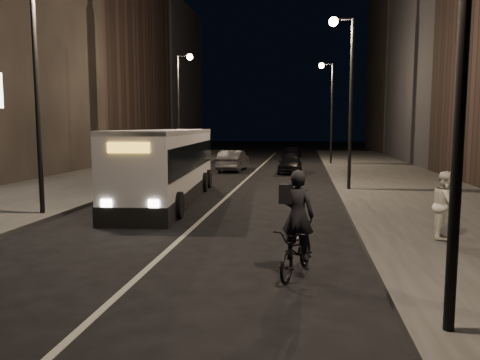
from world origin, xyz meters
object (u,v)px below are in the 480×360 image
(streetlight_left_near, at_px, (43,61))
(streetlight_left_far, at_px, (182,96))
(car_mid, at_px, (233,161))
(streetlight_right_mid, at_px, (346,80))
(cyclist_on_bicycle, at_px, (297,241))
(streetlight_right_far, at_px, (329,99))
(city_bus, at_px, (168,162))
(pedestrian_woman, at_px, (446,205))
(car_near, at_px, (290,164))
(car_far, at_px, (292,153))

(streetlight_left_near, xyz_separation_m, streetlight_left_far, (0.00, 18.00, 0.00))
(car_mid, bearing_deg, streetlight_left_near, 81.53)
(streetlight_right_mid, relative_size, cyclist_on_bicycle, 3.56)
(streetlight_right_far, xyz_separation_m, city_bus, (-7.68, -19.71, -3.71))
(streetlight_right_mid, xyz_separation_m, streetlight_left_far, (-10.66, 10.00, 0.00))
(streetlight_right_mid, xyz_separation_m, streetlight_right_far, (0.00, 16.00, 0.00))
(city_bus, bearing_deg, pedestrian_woman, -37.93)
(city_bus, xyz_separation_m, cyclist_on_bicycle, (5.67, -9.55, -0.89))
(streetlight_left_near, bearing_deg, car_near, 65.14)
(streetlight_right_far, distance_m, streetlight_left_near, 26.26)
(city_bus, distance_m, cyclist_on_bicycle, 11.14)
(car_mid, relative_size, car_far, 1.16)
(city_bus, bearing_deg, streetlight_right_mid, 21.17)
(streetlight_right_far, height_order, pedestrian_woman, streetlight_right_far)
(streetlight_right_mid, distance_m, car_near, 10.45)
(car_near, relative_size, car_far, 0.96)
(car_near, height_order, car_mid, car_mid)
(cyclist_on_bicycle, bearing_deg, streetlight_right_far, 102.48)
(car_near, bearing_deg, streetlight_right_mid, -69.75)
(city_bus, bearing_deg, car_far, 76.15)
(streetlight_right_far, relative_size, car_mid, 1.81)
(cyclist_on_bicycle, relative_size, car_mid, 0.51)
(pedestrian_woman, bearing_deg, streetlight_left_far, 47.83)
(city_bus, relative_size, pedestrian_woman, 6.23)
(streetlight_right_mid, height_order, city_bus, streetlight_right_mid)
(streetlight_right_far, height_order, cyclist_on_bicycle, streetlight_right_far)
(cyclist_on_bicycle, xyz_separation_m, pedestrian_woman, (3.90, 3.25, 0.31))
(pedestrian_woman, distance_m, car_far, 34.63)
(pedestrian_woman, relative_size, car_near, 0.49)
(streetlight_left_far, bearing_deg, car_near, -8.22)
(streetlight_right_far, height_order, car_far, streetlight_right_far)
(car_near, bearing_deg, pedestrian_woman, -73.46)
(streetlight_right_far, distance_m, cyclist_on_bicycle, 29.68)
(streetlight_right_far, height_order, car_near, streetlight_right_far)
(city_bus, distance_m, car_mid, 13.84)
(streetlight_right_mid, xyz_separation_m, streetlight_left_near, (-10.66, -8.00, 0.00))
(streetlight_left_far, relative_size, city_bus, 0.71)
(city_bus, xyz_separation_m, pedestrian_woman, (9.57, -6.29, -0.57))
(pedestrian_woman, relative_size, car_far, 0.47)
(streetlight_right_mid, distance_m, city_bus, 9.30)
(streetlight_left_near, distance_m, pedestrian_woman, 13.41)
(streetlight_right_far, height_order, city_bus, streetlight_right_far)
(cyclist_on_bicycle, bearing_deg, city_bus, 137.11)
(pedestrian_woman, height_order, car_near, pedestrian_woman)
(car_mid, bearing_deg, streetlight_right_mid, 127.69)
(streetlight_right_mid, height_order, streetlight_left_near, same)
(city_bus, height_order, cyclist_on_bicycle, city_bus)
(streetlight_left_near, distance_m, streetlight_left_far, 18.00)
(city_bus, relative_size, car_near, 3.06)
(streetlight_left_near, distance_m, car_near, 19.19)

